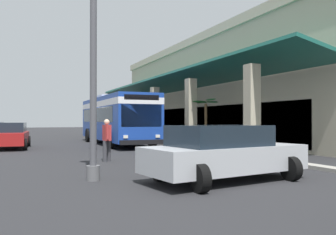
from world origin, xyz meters
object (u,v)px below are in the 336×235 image
parked_sedan_red (10,135)px  pedestrian (107,138)px  potted_palm (206,134)px  transit_bus (115,117)px  parked_sedan_silver (224,153)px  lot_light_pole (93,14)px

parked_sedan_red → pedestrian: bearing=23.0°
parked_sedan_red → potted_palm: (3.30, 10.79, 0.01)m
transit_bus → potted_palm: bearing=42.7°
parked_sedan_silver → parked_sedan_red: bearing=-159.2°
parked_sedan_red → potted_palm: bearing=73.0°
parked_sedan_red → lot_light_pole: (12.48, 2.16, 3.69)m
parked_sedan_red → parked_sedan_silver: bearing=20.8°
parked_sedan_red → lot_light_pole: size_ratio=0.55×
transit_bus → parked_sedan_silver: (15.30, -1.19, -1.10)m
transit_bus → lot_light_pole: size_ratio=1.35×
potted_palm → lot_light_pole: (9.18, -8.63, 3.68)m
transit_bus → potted_palm: transit_bus is taller
parked_sedan_silver → pedestrian: 5.88m
transit_bus → potted_palm: 6.45m
parked_sedan_red → lot_light_pole: 13.19m
parked_sedan_red → potted_palm: 11.29m
parked_sedan_silver → lot_light_pole: size_ratio=0.55×
parked_sedan_silver → potted_palm: size_ratio=1.59×
lot_light_pole → potted_palm: bearing=136.8°
potted_palm → lot_light_pole: 13.12m
transit_bus → pedestrian: size_ratio=6.84×
parked_sedan_silver → lot_light_pole: (-1.46, -3.14, 3.69)m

